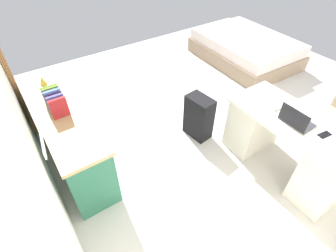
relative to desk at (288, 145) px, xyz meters
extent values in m
plane|color=beige|center=(1.09, -0.15, -0.38)|extent=(6.08, 6.08, 0.00)
cube|color=white|center=(1.09, 2.39, 0.90)|extent=(4.38, 0.10, 2.56)
cube|color=#936038|center=(2.73, 2.31, 0.64)|extent=(0.88, 0.05, 2.04)
cube|color=silver|center=(0.00, 0.00, 0.33)|extent=(1.45, 0.67, 0.04)
cube|color=beige|center=(-0.49, 0.00, -0.03)|extent=(0.41, 0.60, 0.70)
cube|color=beige|center=(0.49, 0.00, -0.03)|extent=(0.41, 0.60, 0.70)
cylinder|color=black|center=(-0.09, -0.71, -0.37)|extent=(0.52, 0.52, 0.04)
cylinder|color=black|center=(-0.09, -0.71, -0.17)|extent=(0.06, 0.06, 0.42)
cube|color=tan|center=(-0.09, -0.71, 0.08)|extent=(0.54, 0.54, 0.08)
cube|color=#28664C|center=(1.53, 2.01, -0.02)|extent=(1.76, 0.44, 0.73)
cube|color=tan|center=(1.53, 2.01, 0.37)|extent=(1.80, 0.48, 0.04)
cube|color=#225641|center=(1.13, 1.78, -0.18)|extent=(0.67, 0.01, 0.26)
cube|color=#225641|center=(1.93, 1.78, -0.18)|extent=(0.67, 0.01, 0.26)
cube|color=gray|center=(2.19, -1.69, -0.24)|extent=(1.95, 1.47, 0.28)
cube|color=silver|center=(2.19, -1.69, 0.00)|extent=(1.89, 1.41, 0.20)
cube|color=white|center=(1.52, -1.66, 0.15)|extent=(0.51, 0.70, 0.10)
cube|color=black|center=(1.01, 0.46, -0.08)|extent=(0.38, 0.26, 0.60)
cube|color=#333338|center=(0.00, 0.03, 0.36)|extent=(0.31, 0.22, 0.02)
cube|color=black|center=(0.00, 0.13, 0.46)|extent=(0.31, 0.01, 0.19)
ellipsoid|color=white|center=(0.26, 0.03, 0.36)|extent=(0.06, 0.10, 0.03)
cube|color=black|center=(-0.27, -0.03, 0.35)|extent=(0.08, 0.14, 0.01)
cube|color=#A52126|center=(1.39, 2.01, 0.50)|extent=(0.03, 0.17, 0.22)
cube|color=teal|center=(1.43, 2.01, 0.49)|extent=(0.04, 0.17, 0.19)
cube|color=#494D93|center=(1.47, 2.01, 0.50)|extent=(0.03, 0.17, 0.22)
cube|color=#5A1A46|center=(1.51, 2.01, 0.49)|extent=(0.03, 0.17, 0.20)
cube|color=#4A68A1|center=(1.55, 2.01, 0.51)|extent=(0.04, 0.17, 0.23)
cube|color=#683C7A|center=(1.59, 2.01, 0.49)|extent=(0.03, 0.17, 0.21)
cube|color=olive|center=(1.63, 2.01, 0.50)|extent=(0.03, 0.17, 0.22)
cube|color=#4C7019|center=(1.67, 2.01, 0.50)|extent=(0.03, 0.17, 0.22)
cube|color=teal|center=(1.71, 2.01, 0.49)|extent=(0.04, 0.17, 0.19)
cone|color=gold|center=(2.12, 2.01, 0.45)|extent=(0.08, 0.08, 0.11)
camera|label=1|loc=(-0.90, 2.24, 2.08)|focal=27.25mm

